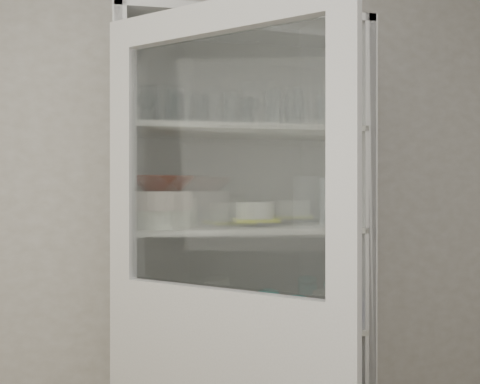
{
  "coord_description": "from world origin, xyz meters",
  "views": [
    {
      "loc": [
        -0.22,
        -0.9,
        1.41
      ],
      "look_at": [
        0.2,
        1.27,
        1.4
      ],
      "focal_mm": 40.0,
      "sensor_mm": 36.0,
      "label": 1
    }
  ],
  "objects_px": {
    "goblet_3": "(288,114)",
    "mug_teal": "(296,307)",
    "pantry_cabinet": "(237,300)",
    "grey_bowl_stack": "(334,201)",
    "terracotta_bowl": "(162,184)",
    "mug_blue": "(340,310)",
    "goblet_2": "(251,113)",
    "goblet_1": "(199,110)",
    "mug_white": "(291,317)",
    "glass_platter": "(255,224)",
    "white_canister": "(168,307)",
    "cream_bowl": "(162,201)",
    "plate_stack_back": "(175,211)",
    "goblet_0": "(147,109)",
    "teal_jar": "(268,306)",
    "white_ramekin": "(255,210)",
    "measuring_cups": "(188,323)",
    "plate_stack_front": "(162,219)",
    "cupboard_door": "(220,361)",
    "yellow_trivet": "(255,220)"
  },
  "relations": [
    {
      "from": "cream_bowl",
      "to": "cupboard_door",
      "type": "bearing_deg",
      "value": -70.52
    },
    {
      "from": "teal_jar",
      "to": "goblet_1",
      "type": "bearing_deg",
      "value": 162.0
    },
    {
      "from": "measuring_cups",
      "to": "teal_jar",
      "type": "bearing_deg",
      "value": 13.77
    },
    {
      "from": "pantry_cabinet",
      "to": "goblet_1",
      "type": "bearing_deg",
      "value": 162.25
    },
    {
      "from": "goblet_0",
      "to": "yellow_trivet",
      "type": "bearing_deg",
      "value": -14.44
    },
    {
      "from": "glass_platter",
      "to": "white_ramekin",
      "type": "height_order",
      "value": "white_ramekin"
    },
    {
      "from": "cream_bowl",
      "to": "glass_platter",
      "type": "relative_size",
      "value": 0.8
    },
    {
      "from": "goblet_0",
      "to": "glass_platter",
      "type": "distance_m",
      "value": 0.67
    },
    {
      "from": "mug_white",
      "to": "teal_jar",
      "type": "xyz_separation_m",
      "value": [
        -0.05,
        0.16,
        0.01
      ]
    },
    {
      "from": "pantry_cabinet",
      "to": "plate_stack_back",
      "type": "distance_m",
      "value": 0.46
    },
    {
      "from": "plate_stack_back",
      "to": "white_canister",
      "type": "height_order",
      "value": "plate_stack_back"
    },
    {
      "from": "mug_blue",
      "to": "yellow_trivet",
      "type": "bearing_deg",
      "value": 146.42
    },
    {
      "from": "pantry_cabinet",
      "to": "white_canister",
      "type": "height_order",
      "value": "pantry_cabinet"
    },
    {
      "from": "cream_bowl",
      "to": "grey_bowl_stack",
      "type": "distance_m",
      "value": 0.74
    },
    {
      "from": "yellow_trivet",
      "to": "goblet_1",
      "type": "bearing_deg",
      "value": 153.75
    },
    {
      "from": "pantry_cabinet",
      "to": "goblet_3",
      "type": "xyz_separation_m",
      "value": [
        0.23,
        0.04,
        0.8
      ]
    },
    {
      "from": "goblet_1",
      "to": "measuring_cups",
      "type": "bearing_deg",
      "value": -110.29
    },
    {
      "from": "goblet_0",
      "to": "plate_stack_front",
      "type": "bearing_deg",
      "value": -74.7
    },
    {
      "from": "goblet_2",
      "to": "terracotta_bowl",
      "type": "xyz_separation_m",
      "value": [
        -0.39,
        -0.2,
        -0.31
      ]
    },
    {
      "from": "white_ramekin",
      "to": "mug_teal",
      "type": "distance_m",
      "value": 0.46
    },
    {
      "from": "goblet_2",
      "to": "mug_blue",
      "type": "relative_size",
      "value": 1.32
    },
    {
      "from": "goblet_2",
      "to": "white_canister",
      "type": "relative_size",
      "value": 1.28
    },
    {
      "from": "cupboard_door",
      "to": "white_canister",
      "type": "distance_m",
      "value": 0.58
    },
    {
      "from": "plate_stack_back",
      "to": "grey_bowl_stack",
      "type": "xyz_separation_m",
      "value": [
        0.67,
        -0.14,
        0.04
      ]
    },
    {
      "from": "goblet_3",
      "to": "plate_stack_back",
      "type": "height_order",
      "value": "goblet_3"
    },
    {
      "from": "goblet_2",
      "to": "cream_bowl",
      "type": "xyz_separation_m",
      "value": [
        -0.39,
        -0.2,
        -0.38
      ]
    },
    {
      "from": "mug_blue",
      "to": "mug_teal",
      "type": "xyz_separation_m",
      "value": [
        -0.16,
        0.11,
        -0.01
      ]
    },
    {
      "from": "glass_platter",
      "to": "grey_bowl_stack",
      "type": "distance_m",
      "value": 0.36
    },
    {
      "from": "goblet_3",
      "to": "mug_teal",
      "type": "relative_size",
      "value": 1.76
    },
    {
      "from": "goblet_2",
      "to": "mug_blue",
      "type": "bearing_deg",
      "value": -29.92
    },
    {
      "from": "measuring_cups",
      "to": "plate_stack_back",
      "type": "bearing_deg",
      "value": 100.34
    },
    {
      "from": "goblet_3",
      "to": "goblet_0",
      "type": "bearing_deg",
      "value": 178.82
    },
    {
      "from": "goblet_2",
      "to": "grey_bowl_stack",
      "type": "distance_m",
      "value": 0.53
    },
    {
      "from": "goblet_1",
      "to": "grey_bowl_stack",
      "type": "xyz_separation_m",
      "value": [
        0.57,
        -0.12,
        -0.39
      ]
    },
    {
      "from": "glass_platter",
      "to": "white_canister",
      "type": "distance_m",
      "value": 0.5
    },
    {
      "from": "plate_stack_front",
      "to": "grey_bowl_stack",
      "type": "height_order",
      "value": "grey_bowl_stack"
    },
    {
      "from": "goblet_2",
      "to": "goblet_3",
      "type": "relative_size",
      "value": 1.02
    },
    {
      "from": "measuring_cups",
      "to": "cupboard_door",
      "type": "bearing_deg",
      "value": -82.8
    },
    {
      "from": "terracotta_bowl",
      "to": "mug_teal",
      "type": "distance_m",
      "value": 0.79
    },
    {
      "from": "pantry_cabinet",
      "to": "grey_bowl_stack",
      "type": "xyz_separation_m",
      "value": [
        0.41,
        -0.07,
        0.42
      ]
    },
    {
      "from": "goblet_0",
      "to": "plate_stack_back",
      "type": "height_order",
      "value": "goblet_0"
    },
    {
      "from": "pantry_cabinet",
      "to": "teal_jar",
      "type": "height_order",
      "value": "pantry_cabinet"
    },
    {
      "from": "plate_stack_back",
      "to": "teal_jar",
      "type": "height_order",
      "value": "plate_stack_back"
    },
    {
      "from": "terracotta_bowl",
      "to": "pantry_cabinet",
      "type": "bearing_deg",
      "value": 23.93
    },
    {
      "from": "goblet_1",
      "to": "mug_white",
      "type": "distance_m",
      "value": 0.94
    },
    {
      "from": "grey_bowl_stack",
      "to": "terracotta_bowl",
      "type": "bearing_deg",
      "value": -174.04
    },
    {
      "from": "plate_stack_front",
      "to": "plate_stack_back",
      "type": "distance_m",
      "value": 0.22
    },
    {
      "from": "mug_teal",
      "to": "teal_jar",
      "type": "bearing_deg",
      "value": 175.9
    },
    {
      "from": "mug_white",
      "to": "plate_stack_back",
      "type": "bearing_deg",
      "value": 139.45
    },
    {
      "from": "pantry_cabinet",
      "to": "goblet_2",
      "type": "distance_m",
      "value": 0.81
    }
  ]
}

